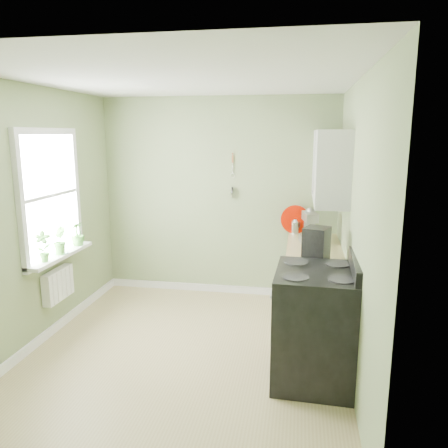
% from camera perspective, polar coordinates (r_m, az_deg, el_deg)
% --- Properties ---
extents(floor, '(3.20, 3.60, 0.02)m').
position_cam_1_polar(floor, '(4.71, -4.94, -16.42)').
color(floor, '#A18D59').
rests_on(floor, ground).
extents(ceiling, '(3.20, 3.60, 0.02)m').
position_cam_1_polar(ceiling, '(4.19, -5.62, 18.53)').
color(ceiling, white).
rests_on(ceiling, wall_back).
extents(wall_back, '(3.20, 0.02, 2.70)m').
position_cam_1_polar(wall_back, '(5.99, -0.75, 3.45)').
color(wall_back, gray).
rests_on(wall_back, floor).
extents(wall_left, '(0.02, 3.60, 2.70)m').
position_cam_1_polar(wall_left, '(4.91, -23.70, 0.65)').
color(wall_left, gray).
rests_on(wall_left, floor).
extents(wall_right, '(0.02, 3.60, 2.70)m').
position_cam_1_polar(wall_right, '(4.13, 16.83, -0.78)').
color(wall_right, gray).
rests_on(wall_right, floor).
extents(base_cabinets, '(0.60, 1.60, 0.87)m').
position_cam_1_polar(base_cabinets, '(5.32, 11.65, -8.02)').
color(base_cabinets, silver).
rests_on(base_cabinets, floor).
extents(countertop, '(0.64, 1.60, 0.04)m').
position_cam_1_polar(countertop, '(5.19, 11.74, -3.28)').
color(countertop, tan).
rests_on(countertop, base_cabinets).
extents(upper_cabinets, '(0.35, 1.40, 0.80)m').
position_cam_1_polar(upper_cabinets, '(5.13, 13.67, 7.37)').
color(upper_cabinets, silver).
rests_on(upper_cabinets, wall_right).
extents(window, '(0.06, 1.14, 1.44)m').
position_cam_1_polar(window, '(5.12, -21.80, 3.48)').
color(window, white).
rests_on(window, wall_left).
extents(window_sill, '(0.18, 1.14, 0.04)m').
position_cam_1_polar(window_sill, '(5.21, -20.56, -3.83)').
color(window_sill, white).
rests_on(window_sill, wall_left).
extents(radiator, '(0.12, 0.50, 0.35)m').
position_cam_1_polar(radiator, '(5.28, -20.86, -7.41)').
color(radiator, white).
rests_on(radiator, wall_left).
extents(wall_utensils, '(0.02, 0.14, 0.58)m').
position_cam_1_polar(wall_utensils, '(5.90, 1.11, 5.43)').
color(wall_utensils, tan).
rests_on(wall_utensils, wall_back).
extents(stove, '(0.77, 0.86, 1.16)m').
position_cam_1_polar(stove, '(4.12, 11.85, -12.70)').
color(stove, black).
rests_on(stove, floor).
extents(stand_mixer, '(0.26, 0.37, 0.41)m').
position_cam_1_polar(stand_mixer, '(5.38, 11.12, -0.58)').
color(stand_mixer, '#B2B2B7').
rests_on(stand_mixer, countertop).
extents(kettle, '(0.19, 0.11, 0.19)m').
position_cam_1_polar(kettle, '(5.86, 9.24, -0.30)').
color(kettle, silver).
rests_on(kettle, countertop).
extents(coffee_maker, '(0.30, 0.31, 0.39)m').
position_cam_1_polar(coffee_maker, '(4.46, 11.92, -3.01)').
color(coffee_maker, black).
rests_on(coffee_maker, countertop).
extents(red_tray, '(0.38, 0.11, 0.38)m').
position_cam_1_polar(red_tray, '(5.84, 9.28, 0.59)').
color(red_tray, '#A01000').
rests_on(red_tray, countertop).
extents(jar, '(0.08, 0.08, 0.09)m').
position_cam_1_polar(jar, '(4.66, 11.06, -4.15)').
color(jar, beige).
rests_on(jar, countertop).
extents(plant_a, '(0.21, 0.19, 0.33)m').
position_cam_1_polar(plant_a, '(4.88, -22.58, -2.74)').
color(plant_a, '#3E7F2B').
rests_on(plant_a, window_sill).
extents(plant_b, '(0.21, 0.22, 0.31)m').
position_cam_1_polar(plant_b, '(5.14, -20.72, -2.03)').
color(plant_b, '#3E7F2B').
rests_on(plant_b, window_sill).
extents(plant_c, '(0.20, 0.20, 0.28)m').
position_cam_1_polar(plant_c, '(5.49, -18.60, -1.21)').
color(plant_c, '#3E7F2B').
rests_on(plant_c, window_sill).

